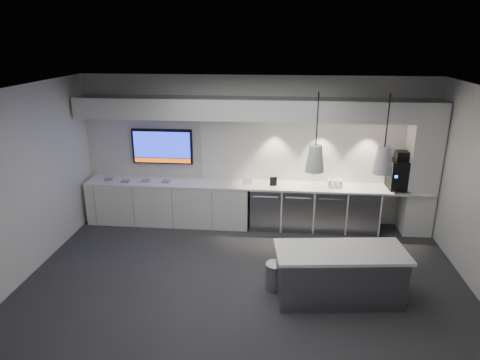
# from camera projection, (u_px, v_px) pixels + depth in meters

# --- Properties ---
(floor) EXTENTS (7.00, 7.00, 0.00)m
(floor) POSITION_uv_depth(u_px,v_px,m) (244.00, 283.00, 6.76)
(floor) COLOR #303032
(floor) RESTS_ON ground
(ceiling) EXTENTS (7.00, 7.00, 0.00)m
(ceiling) POSITION_uv_depth(u_px,v_px,m) (245.00, 91.00, 5.80)
(ceiling) COLOR black
(ceiling) RESTS_ON wall_back
(wall_back) EXTENTS (7.00, 0.00, 7.00)m
(wall_back) POSITION_uv_depth(u_px,v_px,m) (255.00, 151.00, 8.64)
(wall_back) COLOR silver
(wall_back) RESTS_ON floor
(wall_front) EXTENTS (7.00, 0.00, 7.00)m
(wall_front) POSITION_uv_depth(u_px,v_px,m) (221.00, 289.00, 3.92)
(wall_front) COLOR silver
(wall_front) RESTS_ON floor
(wall_left) EXTENTS (0.00, 7.00, 7.00)m
(wall_left) POSITION_uv_depth(u_px,v_px,m) (19.00, 187.00, 6.60)
(wall_left) COLOR silver
(wall_left) RESTS_ON floor
(back_counter) EXTENTS (6.80, 0.65, 0.04)m
(back_counter) POSITION_uv_depth(u_px,v_px,m) (254.00, 185.00, 8.53)
(back_counter) COLOR white
(back_counter) RESTS_ON left_base_cabinets
(left_base_cabinets) EXTENTS (3.30, 0.63, 0.86)m
(left_base_cabinets) POSITION_uv_depth(u_px,v_px,m) (169.00, 203.00, 8.83)
(left_base_cabinets) COLOR white
(left_base_cabinets) RESTS_ON floor
(fridge_unit_a) EXTENTS (0.60, 0.61, 0.85)m
(fridge_unit_a) POSITION_uv_depth(u_px,v_px,m) (266.00, 207.00, 8.66)
(fridge_unit_a) COLOR gray
(fridge_unit_a) RESTS_ON floor
(fridge_unit_b) EXTENTS (0.60, 0.61, 0.85)m
(fridge_unit_b) POSITION_uv_depth(u_px,v_px,m) (297.00, 208.00, 8.60)
(fridge_unit_b) COLOR gray
(fridge_unit_b) RESTS_ON floor
(fridge_unit_c) EXTENTS (0.60, 0.61, 0.85)m
(fridge_unit_c) POSITION_uv_depth(u_px,v_px,m) (329.00, 209.00, 8.54)
(fridge_unit_c) COLOR gray
(fridge_unit_c) RESTS_ON floor
(fridge_unit_d) EXTENTS (0.60, 0.61, 0.85)m
(fridge_unit_d) POSITION_uv_depth(u_px,v_px,m) (361.00, 210.00, 8.49)
(fridge_unit_d) COLOR gray
(fridge_unit_d) RESTS_ON floor
(backsplash) EXTENTS (4.60, 0.03, 1.30)m
(backsplash) POSITION_uv_depth(u_px,v_px,m) (315.00, 150.00, 8.50)
(backsplash) COLOR white
(backsplash) RESTS_ON wall_back
(soffit) EXTENTS (6.90, 0.60, 0.40)m
(soffit) POSITION_uv_depth(u_px,v_px,m) (255.00, 109.00, 8.07)
(soffit) COLOR white
(soffit) RESTS_ON wall_back
(column) EXTENTS (0.55, 0.55, 2.60)m
(column) POSITION_uv_depth(u_px,v_px,m) (422.00, 169.00, 8.13)
(column) COLOR white
(column) RESTS_ON floor
(wall_tv) EXTENTS (1.25, 0.07, 0.72)m
(wall_tv) POSITION_uv_depth(u_px,v_px,m) (162.00, 146.00, 8.74)
(wall_tv) COLOR black
(wall_tv) RESTS_ON wall_back
(island) EXTENTS (1.95, 1.01, 0.79)m
(island) POSITION_uv_depth(u_px,v_px,m) (339.00, 274.00, 6.25)
(island) COLOR gray
(island) RESTS_ON floor
(bin) EXTENTS (0.36, 0.36, 0.43)m
(bin) POSITION_uv_depth(u_px,v_px,m) (275.00, 276.00, 6.55)
(bin) COLOR gray
(bin) RESTS_ON floor
(coffee_machine) EXTENTS (0.43, 0.59, 0.74)m
(coffee_machine) POSITION_uv_depth(u_px,v_px,m) (400.00, 173.00, 8.20)
(coffee_machine) COLOR black
(coffee_machine) RESTS_ON back_counter
(sign_black) EXTENTS (0.14, 0.05, 0.18)m
(sign_black) POSITION_uv_depth(u_px,v_px,m) (273.00, 181.00, 8.41)
(sign_black) COLOR black
(sign_black) RESTS_ON back_counter
(sign_white) EXTENTS (0.18, 0.08, 0.14)m
(sign_white) POSITION_uv_depth(u_px,v_px,m) (247.00, 182.00, 8.46)
(sign_white) COLOR white
(sign_white) RESTS_ON back_counter
(cup_cluster) EXTENTS (0.28, 0.18, 0.15)m
(cup_cluster) POSITION_uv_depth(u_px,v_px,m) (335.00, 184.00, 8.32)
(cup_cluster) COLOR white
(cup_cluster) RESTS_ON back_counter
(tray_a) EXTENTS (0.20, 0.20, 0.02)m
(tray_a) POSITION_uv_depth(u_px,v_px,m) (109.00, 179.00, 8.77)
(tray_a) COLOR gray
(tray_a) RESTS_ON back_counter
(tray_b) EXTENTS (0.17, 0.17, 0.02)m
(tray_b) POSITION_uv_depth(u_px,v_px,m) (126.00, 181.00, 8.67)
(tray_b) COLOR gray
(tray_b) RESTS_ON back_counter
(tray_c) EXTENTS (0.17, 0.17, 0.02)m
(tray_c) POSITION_uv_depth(u_px,v_px,m) (146.00, 181.00, 8.69)
(tray_c) COLOR gray
(tray_c) RESTS_ON back_counter
(tray_d) EXTENTS (0.16, 0.16, 0.02)m
(tray_d) POSITION_uv_depth(u_px,v_px,m) (166.00, 181.00, 8.64)
(tray_d) COLOR gray
(tray_d) RESTS_ON back_counter
(pendant_left) EXTENTS (0.25, 0.25, 1.06)m
(pendant_left) POSITION_uv_depth(u_px,v_px,m) (315.00, 158.00, 5.72)
(pendant_left) COLOR white
(pendant_left) RESTS_ON ceiling
(pendant_right) EXTENTS (0.25, 0.25, 1.06)m
(pendant_right) POSITION_uv_depth(u_px,v_px,m) (383.00, 160.00, 5.64)
(pendant_right) COLOR white
(pendant_right) RESTS_ON ceiling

